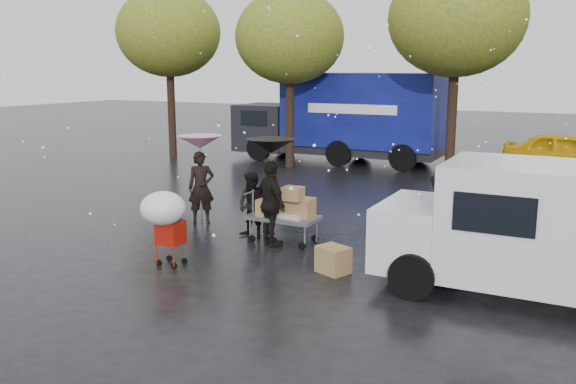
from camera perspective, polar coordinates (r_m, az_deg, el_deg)
The scene contains 14 objects.
ground at distance 13.02m, azimuth -6.02°, elevation -4.98°, with size 90.00×90.00×0.00m, color black.
person_pink at distance 14.76m, azimuth -8.13°, elevation 0.41°, with size 0.63×0.42×1.74m, color black.
person_middle at distance 13.38m, azimuth -3.35°, elevation -1.25°, with size 0.71×0.55×1.46m, color black.
person_black at distance 12.70m, azimuth -1.59°, elevation -1.11°, with size 1.06×0.44×1.81m, color black.
umbrella_pink at distance 14.59m, azimuth -8.25°, elevation 4.65°, with size 1.06×1.06×2.12m.
umbrella_black at distance 12.50m, azimuth -1.62°, elevation 4.31°, with size 1.02×1.02×2.27m.
vendor_cart at distance 12.94m, azimuth -0.13°, elevation -1.69°, with size 1.52×0.80×1.27m.
shopping_cart at distance 11.49m, azimuth -11.50°, elevation -1.89°, with size 0.84×0.84×1.46m.
white_van at distance 10.55m, azimuth 22.69°, elevation -3.21°, with size 4.91×2.18×2.20m.
blue_truck at distance 24.32m, azimuth 5.15°, elevation 6.93°, with size 8.30×2.60×3.50m.
box_ground_near at distance 11.23m, azimuth 4.25°, elevation -6.33°, with size 0.55×0.44×0.49m, color olive.
box_ground_far at distance 12.88m, azimuth 10.12°, elevation -4.46°, with size 0.45×0.35×0.35m, color olive.
yellow_taxi at distance 23.54m, azimuth 24.77°, elevation 3.30°, with size 1.77×4.41×1.50m, color #E7B10C.
tree_row at distance 21.75m, azimuth 7.57°, elevation 14.95°, with size 21.60×4.40×7.12m.
Camera 1 is at (6.85, -10.44, 3.68)m, focal length 38.00 mm.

